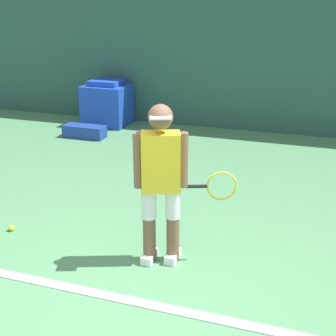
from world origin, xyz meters
TOP-DOWN VIEW (x-y plane):
  - ground_plane at (0.00, 0.00)m, footprint 24.00×24.00m
  - back_wall at (0.00, 5.85)m, footprint 24.00×0.10m
  - court_baseline at (0.00, 0.25)m, footprint 21.60×0.10m
  - tennis_player at (-0.03, 0.94)m, footprint 0.88×0.43m
  - tennis_ball at (-1.76, 0.98)m, footprint 0.07×0.07m
  - covered_chair at (-2.73, 5.38)m, footprint 0.82×0.75m
  - equipment_bag at (-2.72, 4.41)m, footprint 0.75×0.29m

SIDE VIEW (x-z plane):
  - ground_plane at x=0.00m, z-range 0.00..0.00m
  - court_baseline at x=0.00m, z-range 0.00..0.01m
  - tennis_ball at x=-1.76m, z-range 0.00..0.07m
  - equipment_bag at x=-2.72m, z-range 0.00..0.22m
  - covered_chair at x=-2.73m, z-range -0.02..0.85m
  - tennis_player at x=-0.03m, z-range 0.08..1.58m
  - back_wall at x=0.00m, z-range 0.00..3.06m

